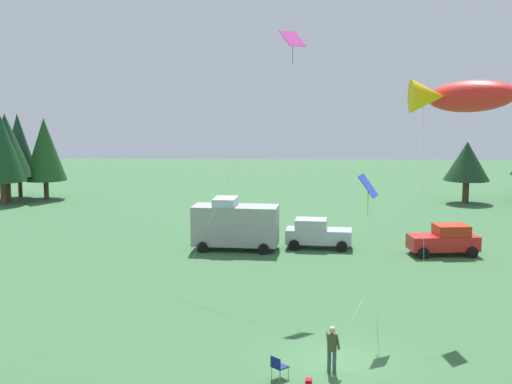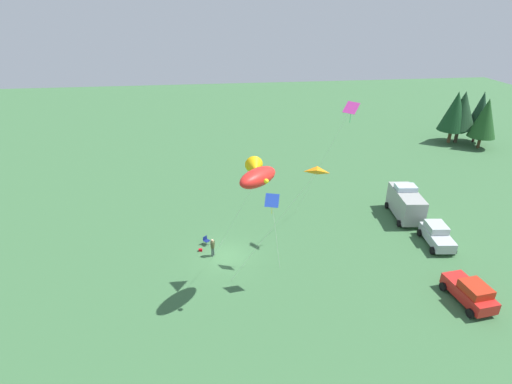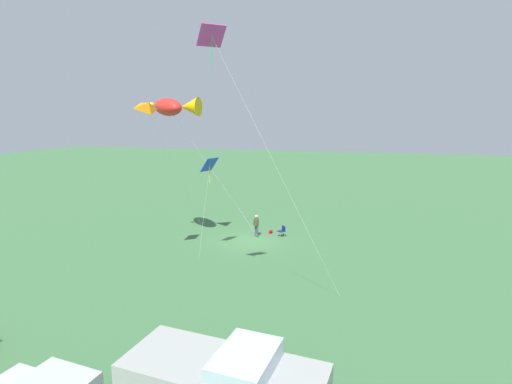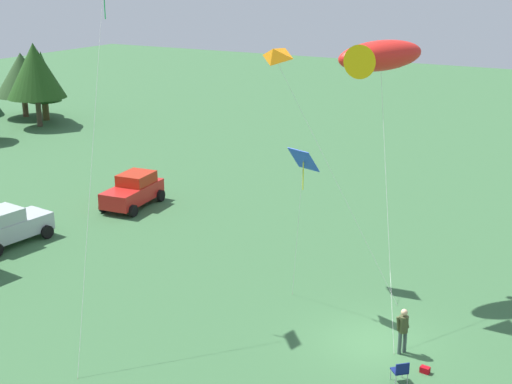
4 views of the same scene
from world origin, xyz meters
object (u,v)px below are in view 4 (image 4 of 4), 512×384
(car_red_sedan, at_px, (133,190))
(kite_diamond_blue, at_px, (303,162))
(car_silver_compact, at_px, (7,226))
(backpack_on_grass, at_px, (425,370))
(kite_delta_orange, at_px, (273,55))
(person_kite_flyer, at_px, (403,328))
(folding_chair, at_px, (401,370))
(kite_large_fish, at_px, (377,57))

(car_red_sedan, bearing_deg, kite_diamond_blue, -121.60)
(kite_diamond_blue, bearing_deg, car_silver_compact, 94.16)
(backpack_on_grass, height_order, kite_delta_orange, kite_delta_orange)
(person_kite_flyer, xyz_separation_m, backpack_on_grass, (-0.88, -1.11, -0.91))
(folding_chair, relative_size, backpack_on_grass, 2.56)
(kite_large_fish, distance_m, kite_diamond_blue, 5.26)
(folding_chair, relative_size, car_silver_compact, 0.19)
(kite_large_fish, bearing_deg, kite_diamond_blue, 153.35)
(person_kite_flyer, height_order, folding_chair, person_kite_flyer)
(person_kite_flyer, height_order, backpack_on_grass, person_kite_flyer)
(person_kite_flyer, bearing_deg, kite_large_fish, -21.72)
(kite_diamond_blue, bearing_deg, backpack_on_grass, -114.11)
(folding_chair, bearing_deg, kite_delta_orange, 9.73)
(folding_chair, relative_size, kite_large_fish, 0.08)
(person_kite_flyer, height_order, car_silver_compact, car_silver_compact)
(person_kite_flyer, bearing_deg, car_red_sedan, 10.93)
(person_kite_flyer, relative_size, car_red_sedan, 0.40)
(folding_chair, distance_m, backpack_on_grass, 1.24)
(folding_chair, height_order, backpack_on_grass, folding_chair)
(car_silver_compact, bearing_deg, kite_delta_orange, 112.47)
(car_red_sedan, xyz_separation_m, kite_diamond_blue, (-6.66, -13.99, 5.11))
(person_kite_flyer, distance_m, car_silver_compact, 20.69)
(kite_large_fish, xyz_separation_m, kite_diamond_blue, (-3.23, 1.62, -3.82))
(car_silver_compact, distance_m, kite_delta_orange, 16.17)
(backpack_on_grass, relative_size, car_silver_compact, 0.07)
(folding_chair, height_order, kite_delta_orange, kite_delta_orange)
(kite_delta_orange, bearing_deg, kite_diamond_blue, -133.50)
(folding_chair, distance_m, kite_delta_orange, 13.94)
(folding_chair, height_order, kite_diamond_blue, kite_diamond_blue)
(folding_chair, distance_m, car_silver_compact, 21.42)
(backpack_on_grass, bearing_deg, kite_diamond_blue, 65.89)
(person_kite_flyer, height_order, kite_diamond_blue, kite_diamond_blue)
(kite_large_fish, bearing_deg, person_kite_flyer, -146.79)
(backpack_on_grass, bearing_deg, person_kite_flyer, 51.66)
(person_kite_flyer, bearing_deg, backpack_on_grass, 176.73)
(person_kite_flyer, distance_m, kite_diamond_blue, 7.28)
(kite_delta_orange, bearing_deg, kite_large_fish, -81.53)
(folding_chair, bearing_deg, car_silver_compact, 40.34)
(car_silver_compact, relative_size, kite_diamond_blue, 0.66)
(folding_chair, distance_m, kite_diamond_blue, 8.69)
(kite_large_fish, bearing_deg, car_silver_compact, 104.14)
(person_kite_flyer, xyz_separation_m, folding_chair, (-1.93, -0.58, -0.53))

